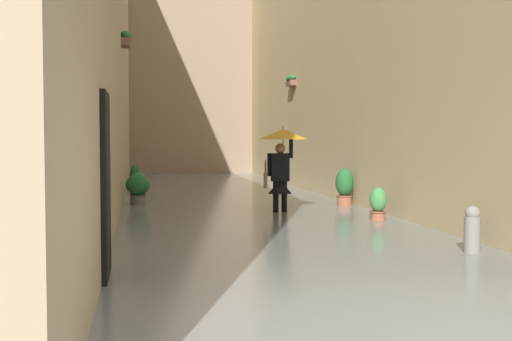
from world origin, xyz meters
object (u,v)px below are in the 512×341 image
potted_plant_far_left (378,206)px  potted_plant_mid_right (135,177)px  potted_plant_near_right (138,185)px  potted_plant_far_right (138,189)px  mooring_bollard (472,234)px  potted_plant_mid_left (344,188)px  person_wading (282,153)px

potted_plant_far_left → potted_plant_mid_right: 11.18m
potted_plant_near_right → potted_plant_far_right: 2.90m
mooring_bollard → potted_plant_mid_left: bearing=-92.0°
person_wading → potted_plant_mid_left: bearing=-147.8°
potted_plant_near_right → potted_plant_far_right: size_ratio=0.89×
potted_plant_mid_left → potted_plant_far_right: potted_plant_mid_left is taller
potted_plant_mid_left → mooring_bollard: size_ratio=1.28×
potted_plant_far_left → mooring_bollard: 3.66m
potted_plant_near_right → potted_plant_far_left: bearing=123.8°
person_wading → potted_plant_mid_left: size_ratio=1.97×
potted_plant_far_left → potted_plant_mid_left: 2.76m
potted_plant_far_left → potted_plant_mid_left: potted_plant_mid_left is taller
potted_plant_near_right → potted_plant_far_right: (0.01, 2.90, 0.11)m
person_wading → mooring_bollard: person_wading is taller
potted_plant_far_left → potted_plant_near_right: (4.49, -6.71, -0.01)m
potted_plant_mid_left → potted_plant_far_right: size_ratio=1.18×
potted_plant_far_right → potted_plant_far_left: bearing=139.7°
potted_plant_mid_right → person_wading: bearing=109.9°
mooring_bollard → person_wading: bearing=-74.3°
potted_plant_mid_right → potted_plant_mid_left: 8.86m
potted_plant_far_left → potted_plant_mid_left: bearing=-94.2°
person_wading → mooring_bollard: bearing=105.7°
potted_plant_far_left → potted_plant_mid_left: (-0.20, -2.75, 0.13)m
potted_plant_far_left → potted_plant_far_right: 5.90m
mooring_bollard → potted_plant_far_right: bearing=-59.0°
potted_plant_far_left → potted_plant_near_right: potted_plant_far_left is taller
potted_plant_far_left → potted_plant_mid_right: bearing=-65.7°
potted_plant_far_right → mooring_bollard: size_ratio=1.09×
potted_plant_far_left → potted_plant_mid_right: potted_plant_mid_right is taller
potted_plant_near_right → mooring_bollard: size_ratio=0.97×
potted_plant_mid_right → potted_plant_near_right: bearing=92.0°
potted_plant_far_left → potted_plant_far_right: size_ratio=0.90×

